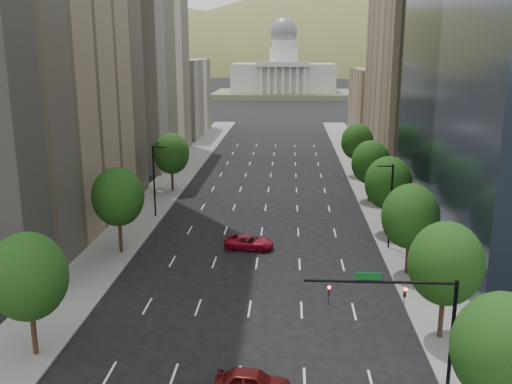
% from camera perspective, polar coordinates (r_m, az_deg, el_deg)
% --- Properties ---
extents(sidewalk_left, '(6.00, 200.00, 0.15)m').
position_cam_1_polar(sidewalk_left, '(67.42, -12.71, -3.59)').
color(sidewalk_left, slate).
rests_on(sidewalk_left, ground).
extents(sidewalk_right, '(6.00, 200.00, 0.15)m').
position_cam_1_polar(sidewalk_right, '(66.03, 14.19, -4.06)').
color(sidewalk_right, slate).
rests_on(sidewalk_right, ground).
extents(midrise_cream_left, '(14.00, 30.00, 35.00)m').
position_cam_1_polar(midrise_cream_left, '(108.35, -11.85, 12.41)').
color(midrise_cream_left, beige).
rests_on(midrise_cream_left, ground).
extents(filler_left, '(14.00, 26.00, 18.00)m').
position_cam_1_polar(filler_left, '(140.90, -8.18, 9.42)').
color(filler_left, beige).
rests_on(filler_left, ground).
extents(parking_tan_right, '(14.00, 30.00, 30.00)m').
position_cam_1_polar(parking_tan_right, '(104.12, 15.88, 10.74)').
color(parking_tan_right, '#8C7759').
rests_on(parking_tan_right, ground).
extents(filler_right, '(14.00, 26.00, 16.00)m').
position_cam_1_polar(filler_right, '(136.97, 12.78, 8.67)').
color(filler_right, '#8C7759').
rests_on(filler_right, ground).
extents(tree_right_0, '(5.20, 5.20, 8.39)m').
position_cam_1_polar(tree_right_0, '(32.39, 23.60, -14.33)').
color(tree_right_0, '#382316').
rests_on(tree_right_0, ground).
extents(tree_right_1, '(5.20, 5.20, 8.75)m').
position_cam_1_polar(tree_right_1, '(41.78, 18.58, -6.86)').
color(tree_right_1, '#382316').
rests_on(tree_right_1, ground).
extents(tree_right_2, '(5.20, 5.20, 8.61)m').
position_cam_1_polar(tree_right_2, '(52.89, 15.28, -2.39)').
color(tree_right_2, '#382316').
rests_on(tree_right_2, ground).
extents(tree_right_3, '(5.20, 5.20, 8.89)m').
position_cam_1_polar(tree_right_3, '(64.22, 13.18, 0.88)').
color(tree_right_3, '#382316').
rests_on(tree_right_3, ground).
extents(tree_right_4, '(5.20, 5.20, 8.46)m').
position_cam_1_polar(tree_right_4, '(77.84, 11.48, 2.93)').
color(tree_right_4, '#382316').
rests_on(tree_right_4, ground).
extents(tree_right_5, '(5.20, 5.20, 8.75)m').
position_cam_1_polar(tree_right_5, '(93.42, 10.17, 5.01)').
color(tree_right_5, '#382316').
rests_on(tree_right_5, ground).
extents(tree_left_0, '(5.20, 5.20, 8.75)m').
position_cam_1_polar(tree_left_0, '(40.36, -22.00, -7.92)').
color(tree_left_0, '#382316').
rests_on(tree_left_0, ground).
extents(tree_left_1, '(5.20, 5.20, 8.97)m').
position_cam_1_polar(tree_left_1, '(58.03, -13.74, -0.47)').
color(tree_left_1, '#382316').
rests_on(tree_left_1, ground).
extents(tree_left_2, '(5.20, 5.20, 8.68)m').
position_cam_1_polar(tree_left_2, '(82.71, -8.53, 3.86)').
color(tree_left_2, '#382316').
rests_on(tree_left_2, ground).
extents(streetlight_rn, '(1.70, 0.20, 9.00)m').
position_cam_1_polar(streetlight_rn, '(59.60, 13.37, -1.19)').
color(streetlight_rn, black).
rests_on(streetlight_rn, ground).
extents(streetlight_ln, '(1.70, 0.20, 9.00)m').
position_cam_1_polar(streetlight_ln, '(70.33, -10.20, 1.30)').
color(streetlight_ln, black).
rests_on(streetlight_ln, ground).
extents(traffic_signal, '(9.12, 0.40, 7.38)m').
position_cam_1_polar(traffic_signal, '(35.81, 15.51, -11.20)').
color(traffic_signal, black).
rests_on(traffic_signal, ground).
extents(capitol, '(60.00, 40.00, 35.20)m').
position_cam_1_polar(capitol, '(251.63, 2.77, 11.46)').
color(capitol, '#596647').
rests_on(capitol, ground).
extents(foothills, '(720.00, 413.00, 263.00)m').
position_cam_1_polar(foothills, '(604.65, 6.46, 8.52)').
color(foothills, olive).
rests_on(foothills, ground).
extents(car_maroon, '(4.76, 2.32, 1.56)m').
position_cam_1_polar(car_maroon, '(35.86, -0.35, -18.63)').
color(car_maroon, '#4F0E0D').
rests_on(car_maroon, ground).
extents(car_red_far, '(5.37, 2.98, 1.42)m').
position_cam_1_polar(car_red_far, '(59.18, -0.70, -5.09)').
color(car_red_far, maroon).
rests_on(car_red_far, ground).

